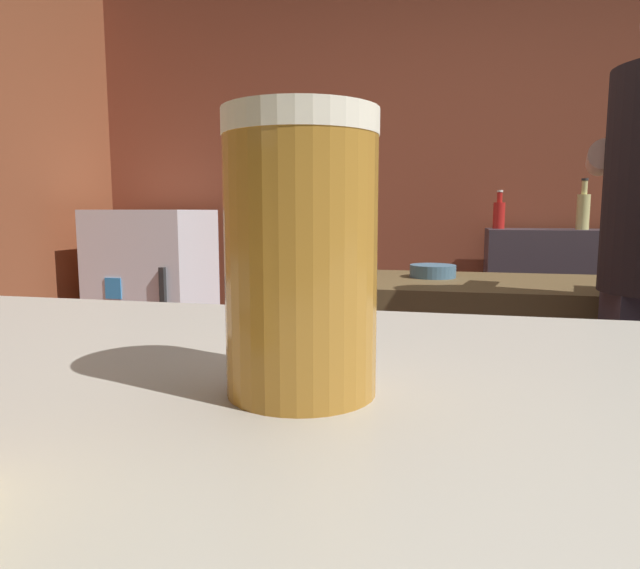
# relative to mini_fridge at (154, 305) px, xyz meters

# --- Properties ---
(wall_back) EXTENTS (5.20, 0.10, 2.70)m
(wall_back) POSITION_rel_mini_fridge_xyz_m (2.03, 0.45, 0.77)
(wall_back) COLOR brown
(wall_back) RESTS_ON ground
(prep_counter) EXTENTS (2.10, 0.60, 0.91)m
(prep_counter) POSITION_rel_mini_fridge_xyz_m (2.38, -1.03, -0.13)
(prep_counter) COLOR brown
(prep_counter) RESTS_ON ground
(back_shelf) EXTENTS (0.85, 0.36, 1.06)m
(back_shelf) POSITION_rel_mini_fridge_xyz_m (2.38, 0.17, -0.05)
(back_shelf) COLOR #3B323A
(back_shelf) RESTS_ON ground
(mini_fridge) EXTENTS (0.63, 0.58, 1.17)m
(mini_fridge) POSITION_rel_mini_fridge_xyz_m (0.00, 0.00, 0.00)
(mini_fridge) COLOR white
(mini_fridge) RESTS_ON ground
(mixing_bowl) EXTENTS (0.17, 0.17, 0.05)m
(mixing_bowl) POSITION_rel_mini_fridge_xyz_m (1.70, -0.96, 0.35)
(mixing_bowl) COLOR #456982
(mixing_bowl) RESTS_ON prep_counter
(pint_glass_near) EXTENTS (0.08, 0.08, 0.15)m
(pint_glass_near) POSITION_rel_mini_fridge_xyz_m (1.67, -2.78, 0.55)
(pint_glass_near) COLOR #AC7429
(pint_glass_near) RESTS_ON bar_counter
(bottle_vinegar) EXTENTS (0.06, 0.06, 0.23)m
(bottle_vinegar) POSITION_rel_mini_fridge_xyz_m (2.64, 0.25, 0.57)
(bottle_vinegar) COLOR #D6C776
(bottle_vinegar) RESTS_ON back_shelf
(bottle_olive_oil) EXTENTS (0.07, 0.07, 0.27)m
(bottle_olive_oil) POSITION_rel_mini_fridge_xyz_m (2.44, 0.14, 0.58)
(bottle_olive_oil) COLOR #D6CD7E
(bottle_olive_oil) RESTS_ON back_shelf
(bottle_hot_sauce) EXTENTS (0.06, 0.06, 0.21)m
(bottle_hot_sauce) POSITION_rel_mini_fridge_xyz_m (2.02, 0.21, 0.56)
(bottle_hot_sauce) COLOR red
(bottle_hot_sauce) RESTS_ON back_shelf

